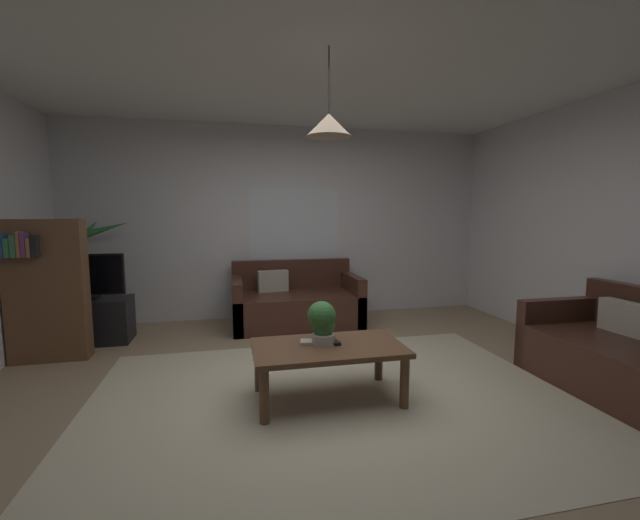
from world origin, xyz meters
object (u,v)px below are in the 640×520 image
(couch_right_side, at_px, (629,360))
(remote_on_table_0, at_px, (334,342))
(tv, at_px, (85,276))
(bookshelf_corner, at_px, (46,289))
(pendant_lamp, at_px, (329,125))
(tv_stand, at_px, (88,321))
(book_on_table_0, at_px, (309,342))
(potted_palm_corner, at_px, (87,283))
(coffee_table, at_px, (328,353))
(couch_under_window, at_px, (296,304))
(potted_plant_on_table, at_px, (322,322))

(couch_right_side, relative_size, remote_on_table_0, 9.19)
(tv, relative_size, bookshelf_corner, 0.58)
(remote_on_table_0, xyz_separation_m, pendant_lamp, (-0.06, -0.04, 1.65))
(remote_on_table_0, height_order, pendant_lamp, pendant_lamp)
(tv_stand, bearing_deg, book_on_table_0, -40.85)
(potted_palm_corner, distance_m, bookshelf_corner, 0.98)
(coffee_table, relative_size, remote_on_table_0, 7.26)
(couch_under_window, bearing_deg, remote_on_table_0, -90.96)
(couch_right_side, height_order, tv, tv)
(couch_under_window, height_order, remote_on_table_0, couch_under_window)
(couch_under_window, xyz_separation_m, pendant_lamp, (-0.10, -2.19, 1.82))
(bookshelf_corner, bearing_deg, book_on_table_0, -29.91)
(tv_stand, bearing_deg, couch_under_window, 5.71)
(tv_stand, height_order, tv, tv)
(book_on_table_0, xyz_separation_m, bookshelf_corner, (-2.35, 1.35, 0.27))
(bookshelf_corner, height_order, pendant_lamp, pendant_lamp)
(potted_palm_corner, relative_size, bookshelf_corner, 1.05)
(couch_under_window, relative_size, bookshelf_corner, 1.16)
(book_on_table_0, bearing_deg, potted_palm_corner, 134.66)
(potted_plant_on_table, height_order, pendant_lamp, pendant_lamp)
(pendant_lamp, bearing_deg, remote_on_table_0, 34.81)
(potted_plant_on_table, bearing_deg, couch_right_side, -10.64)
(coffee_table, bearing_deg, tv_stand, 139.71)
(couch_right_side, bearing_deg, potted_plant_on_table, -100.64)
(couch_under_window, bearing_deg, book_on_table_0, -96.38)
(book_on_table_0, bearing_deg, couch_right_side, -10.83)
(potted_palm_corner, bearing_deg, potted_plant_on_table, -44.41)
(coffee_table, relative_size, pendant_lamp, 1.84)
(tv, xyz_separation_m, potted_palm_corner, (-0.13, 0.47, -0.15))
(potted_plant_on_table, relative_size, tv_stand, 0.37)
(book_on_table_0, height_order, potted_palm_corner, potted_palm_corner)
(remote_on_table_0, distance_m, potted_palm_corner, 3.44)
(couch_right_side, relative_size, potted_plant_on_table, 4.36)
(tv, bearing_deg, potted_palm_corner, 105.55)
(potted_palm_corner, height_order, pendant_lamp, pendant_lamp)
(couch_under_window, bearing_deg, tv_stand, -174.29)
(pendant_lamp, bearing_deg, coffee_table, 180.00)
(potted_plant_on_table, relative_size, tv, 0.41)
(couch_under_window, xyz_separation_m, bookshelf_corner, (-2.58, -0.76, 0.45))
(book_on_table_0, relative_size, pendant_lamp, 0.20)
(couch_right_side, xyz_separation_m, book_on_table_0, (-2.56, 0.49, 0.17))
(tv_stand, bearing_deg, coffee_table, -40.29)
(book_on_table_0, xyz_separation_m, potted_palm_corner, (-2.29, 2.32, 0.16))
(couch_right_side, distance_m, bookshelf_corner, 5.26)
(potted_plant_on_table, height_order, tv_stand, potted_plant_on_table)
(remote_on_table_0, bearing_deg, pendant_lamp, 28.29)
(coffee_table, distance_m, remote_on_table_0, 0.11)
(tv_stand, bearing_deg, remote_on_table_0, -38.95)
(remote_on_table_0, xyz_separation_m, tv, (-2.36, 1.89, 0.31))
(couch_right_side, xyz_separation_m, pendant_lamp, (-2.42, 0.41, 1.82))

